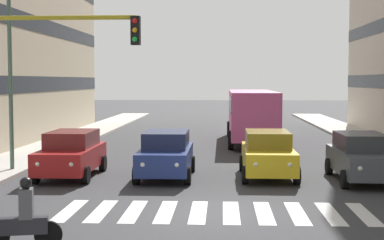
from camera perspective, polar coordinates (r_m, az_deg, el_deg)
name	(u,v)px	position (r m, az deg, el deg)	size (l,w,h in m)	color
ground_plane	(215,212)	(16.21, 2.25, -9.02)	(180.00, 180.00, 0.00)	#38383A
crosswalk_markings	(215,212)	(16.21, 2.25, -9.01)	(8.55, 2.80, 0.01)	silver
car_0	(362,157)	(21.76, 16.29, -3.48)	(2.02, 4.44, 1.72)	#474C51
car_1	(268,154)	(21.96, 7.43, -3.29)	(2.02, 4.44, 1.72)	gold
car_2	(166,154)	(21.74, -2.56, -3.34)	(2.02, 4.44, 1.72)	navy
car_3	(71,153)	(22.30, -11.74, -3.23)	(2.02, 4.44, 1.72)	maroon
bus_behind_traffic	(251,111)	(34.05, 5.85, 0.92)	(2.78, 10.50, 3.00)	#DB5193
motorcycle_with_rider	(23,220)	(13.12, -16.21, -9.38)	(1.68, 0.48, 1.57)	black
traffic_light_gantry	(10,75)	(16.51, -17.38, 4.19)	(5.15, 0.36, 5.50)	#AD991E
street_lamp_right	(19,56)	(23.66, -16.58, 6.07)	(2.46, 0.28, 7.36)	#4C6B56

